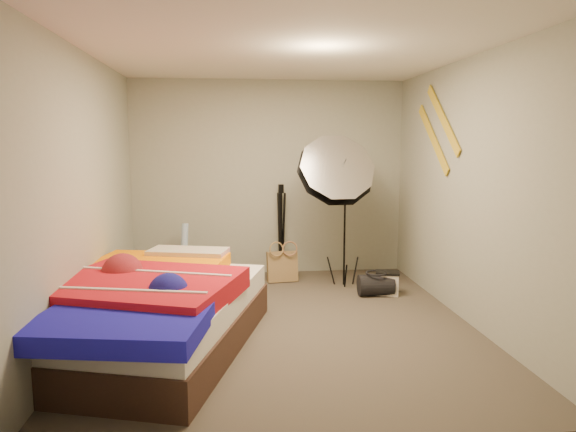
{
  "coord_description": "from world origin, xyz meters",
  "views": [
    {
      "loc": [
        -0.45,
        -4.64,
        1.7
      ],
      "look_at": [
        0.1,
        0.6,
        0.95
      ],
      "focal_mm": 32.0,
      "sensor_mm": 36.0,
      "label": 1
    }
  ],
  "objects": [
    {
      "name": "photo_umbrella",
      "position": [
        0.71,
        1.17,
        1.36
      ],
      "size": [
        1.09,
        0.79,
        1.9
      ],
      "color": "black",
      "rests_on": "floor"
    },
    {
      "name": "wall_front",
      "position": [
        0.0,
        -2.0,
        1.25
      ],
      "size": [
        3.5,
        0.0,
        3.5
      ],
      "primitive_type": "plane",
      "rotation": [
        -1.57,
        0.0,
        0.0
      ],
      "color": "#9C9F8F",
      "rests_on": "floor"
    },
    {
      "name": "wall_stripe_upper",
      "position": [
        1.73,
        0.6,
        1.95
      ],
      "size": [
        0.02,
        0.91,
        0.78
      ],
      "primitive_type": "cube",
      "rotation": [
        0.7,
        0.0,
        0.0
      ],
      "color": "gold",
      "rests_on": "wall_right"
    },
    {
      "name": "wrapping_roll",
      "position": [
        -1.08,
        1.66,
        0.36
      ],
      "size": [
        0.14,
        0.22,
        0.73
      ],
      "primitive_type": "cylinder",
      "rotation": [
        -0.17,
        0.0,
        -0.29
      ],
      "color": "#6499D7",
      "rests_on": "floor"
    },
    {
      "name": "wall_stripe_lower",
      "position": [
        1.73,
        0.85,
        1.75
      ],
      "size": [
        0.02,
        0.91,
        0.78
      ],
      "primitive_type": "cube",
      "rotation": [
        0.7,
        0.0,
        0.0
      ],
      "color": "gold",
      "rests_on": "wall_right"
    },
    {
      "name": "floor",
      "position": [
        0.0,
        0.0,
        0.0
      ],
      "size": [
        4.0,
        4.0,
        0.0
      ],
      "primitive_type": "plane",
      "color": "brown",
      "rests_on": "ground"
    },
    {
      "name": "wall_right",
      "position": [
        1.75,
        0.0,
        1.25
      ],
      "size": [
        0.0,
        4.0,
        4.0
      ],
      "primitive_type": "plane",
      "rotation": [
        1.57,
        0.0,
        -1.57
      ],
      "color": "#9C9F8F",
      "rests_on": "floor"
    },
    {
      "name": "wall_back",
      "position": [
        0.0,
        2.0,
        1.25
      ],
      "size": [
        3.5,
        0.0,
        3.5
      ],
      "primitive_type": "plane",
      "rotation": [
        1.57,
        0.0,
        0.0
      ],
      "color": "#9C9F8F",
      "rests_on": "floor"
    },
    {
      "name": "duffel_bag",
      "position": [
        1.12,
        0.82,
        0.12
      ],
      "size": [
        0.4,
        0.25,
        0.24
      ],
      "primitive_type": "cylinder",
      "rotation": [
        0.0,
        1.57,
        -0.03
      ],
      "color": "black",
      "rests_on": "floor"
    },
    {
      "name": "bed",
      "position": [
        -1.18,
        -0.44,
        0.33
      ],
      "size": [
        2.09,
        2.66,
        0.65
      ],
      "color": "#412920",
      "rests_on": "floor"
    },
    {
      "name": "ceiling",
      "position": [
        0.0,
        0.0,
        2.5
      ],
      "size": [
        4.0,
        4.0,
        0.0
      ],
      "primitive_type": "plane",
      "rotation": [
        3.14,
        0.0,
        0.0
      ],
      "color": "silver",
      "rests_on": "wall_back"
    },
    {
      "name": "tote_bag",
      "position": [
        0.13,
        1.52,
        0.19
      ],
      "size": [
        0.39,
        0.2,
        0.39
      ],
      "primitive_type": "cube",
      "rotation": [
        -0.14,
        0.0,
        0.11
      ],
      "color": "#9F8053",
      "rests_on": "floor"
    },
    {
      "name": "wall_left",
      "position": [
        -1.75,
        0.0,
        1.25
      ],
      "size": [
        0.0,
        4.0,
        4.0
      ],
      "primitive_type": "plane",
      "rotation": [
        1.57,
        0.0,
        1.57
      ],
      "color": "#9C9F8F",
      "rests_on": "floor"
    },
    {
      "name": "camera_case",
      "position": [
        1.25,
        0.84,
        0.12
      ],
      "size": [
        0.29,
        0.24,
        0.25
      ],
      "primitive_type": "cube",
      "rotation": [
        0.0,
        0.0,
        -0.28
      ],
      "color": "silver",
      "rests_on": "floor"
    },
    {
      "name": "camera_tripod",
      "position": [
        0.14,
        1.87,
        0.68
      ],
      "size": [
        0.07,
        0.07,
        1.18
      ],
      "color": "black",
      "rests_on": "floor"
    }
  ]
}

